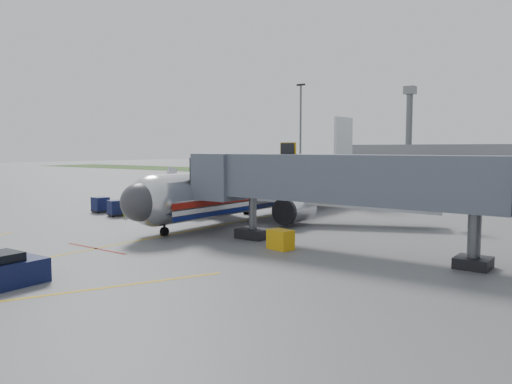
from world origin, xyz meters
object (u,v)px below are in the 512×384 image
Objects in this scene: belt_loader at (220,205)px; ramp_worker at (125,209)px; baggage_tug at (134,199)px; pushback_tug at (0,272)px; airliner at (267,189)px.

ramp_worker is at bearing -111.34° from belt_loader.
belt_loader is (11.60, 1.82, -0.07)m from baggage_tug.
ramp_worker is (-3.66, -9.38, 0.25)m from belt_loader.
airliner is at bearing 98.30° from pushback_tug.
ramp_worker is at bearing 127.17° from pushback_tug.
baggage_tug is (-22.12, 26.27, -0.01)m from pushback_tug.
airliner is 21.19× the size of ramp_worker.
ramp_worker is at bearing -139.62° from airliner.
pushback_tug is at bearing -81.70° from airliner.
airliner is 6.88m from belt_loader.
airliner is 9.02× the size of pushback_tug.
airliner reaches higher than ramp_worker.
airliner is 13.50m from ramp_worker.
baggage_tug is 11.74m from belt_loader.
airliner is 7.04× the size of belt_loader.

